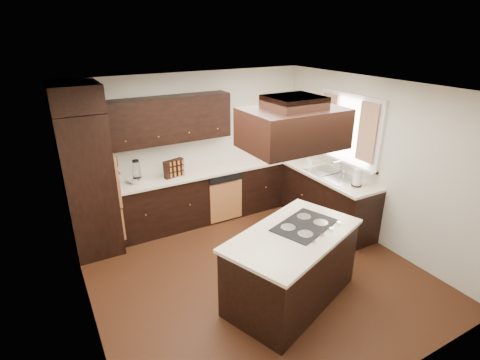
{
  "coord_description": "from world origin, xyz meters",
  "views": [
    {
      "loc": [
        -2.29,
        -3.68,
        3.16
      ],
      "look_at": [
        0.1,
        0.6,
        1.15
      ],
      "focal_mm": 28.0,
      "sensor_mm": 36.0,
      "label": 1
    }
  ],
  "objects_px": {
    "oven_column": "(89,185)",
    "island": "(291,268)",
    "spice_rack": "(174,168)",
    "range_hood": "(293,128)"
  },
  "relations": [
    {
      "from": "oven_column",
      "to": "island",
      "type": "height_order",
      "value": "oven_column"
    },
    {
      "from": "oven_column",
      "to": "island",
      "type": "bearing_deg",
      "value": -51.43
    },
    {
      "from": "oven_column",
      "to": "spice_rack",
      "type": "relative_size",
      "value": 6.19
    },
    {
      "from": "range_hood",
      "to": "spice_rack",
      "type": "bearing_deg",
      "value": 104.25
    },
    {
      "from": "island",
      "to": "range_hood",
      "type": "distance_m",
      "value": 1.72
    },
    {
      "from": "spice_rack",
      "to": "oven_column",
      "type": "bearing_deg",
      "value": 166.16
    },
    {
      "from": "range_hood",
      "to": "spice_rack",
      "type": "relative_size",
      "value": 3.07
    },
    {
      "from": "oven_column",
      "to": "island",
      "type": "distance_m",
      "value": 3.09
    },
    {
      "from": "spice_rack",
      "to": "range_hood",
      "type": "bearing_deg",
      "value": -91.05
    },
    {
      "from": "island",
      "to": "oven_column",
      "type": "bearing_deg",
      "value": 108.18
    }
  ]
}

